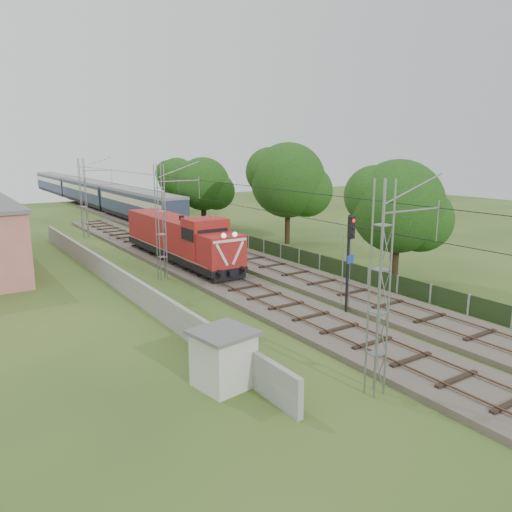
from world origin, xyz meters
TOP-DOWN VIEW (x-y plane):
  - ground at (0.00, 0.00)m, footprint 140.00×140.00m
  - track_main at (0.00, 7.00)m, footprint 4.20×70.00m
  - track_side at (5.00, 20.00)m, footprint 4.20×80.00m
  - catenary at (-2.95, 12.00)m, footprint 3.31×70.00m
  - boundary_wall at (-6.50, 12.00)m, footprint 0.25×40.00m
  - fence at (8.00, 3.00)m, footprint 0.12×32.00m
  - locomotive at (0.00, 15.55)m, footprint 2.79×15.91m
  - coach_rake at (5.00, 60.46)m, footprint 2.99×66.73m
  - signal_post at (2.69, -0.56)m, footprint 0.60×0.47m
  - relay_hut at (-7.40, -4.35)m, footprint 2.49×2.49m
  - tree_a at (9.59, 2.19)m, footprint 6.44×6.13m
  - tree_b at (12.40, 17.89)m, footprint 7.39×7.04m
  - tree_c at (9.80, 30.19)m, footprint 6.22×5.92m
  - tree_d at (14.55, 47.57)m, footprint 5.93×5.65m

SIDE VIEW (x-z plane):
  - ground at x=0.00m, z-range 0.00..0.00m
  - track_main at x=0.00m, z-range -0.04..0.41m
  - track_side at x=5.00m, z-range -0.04..0.41m
  - fence at x=8.00m, z-range 0.00..1.20m
  - boundary_wall at x=-6.50m, z-range 0.00..1.50m
  - relay_hut at x=-7.40m, z-range 0.01..2.26m
  - locomotive at x=0.00m, z-range 0.09..4.14m
  - coach_rake at x=5.00m, z-range 0.76..4.22m
  - signal_post at x=2.69m, z-range 1.03..6.53m
  - catenary at x=-2.95m, z-range 0.05..8.05m
  - tree_d at x=14.55m, z-range 0.95..8.64m
  - tree_c at x=9.80m, z-range 0.99..9.06m
  - tree_a at x=9.59m, z-range 1.03..9.38m
  - tree_b at x=12.40m, z-range 1.19..10.77m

